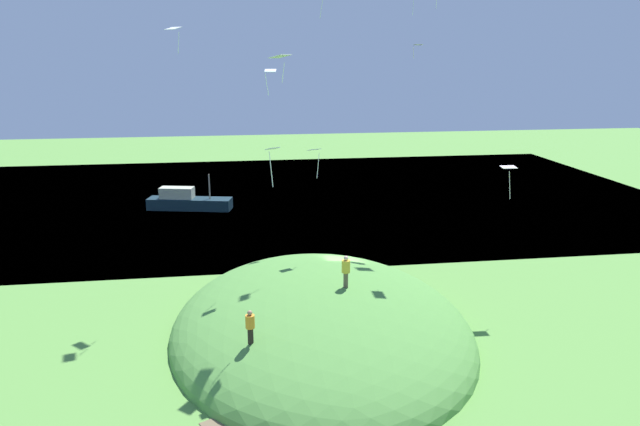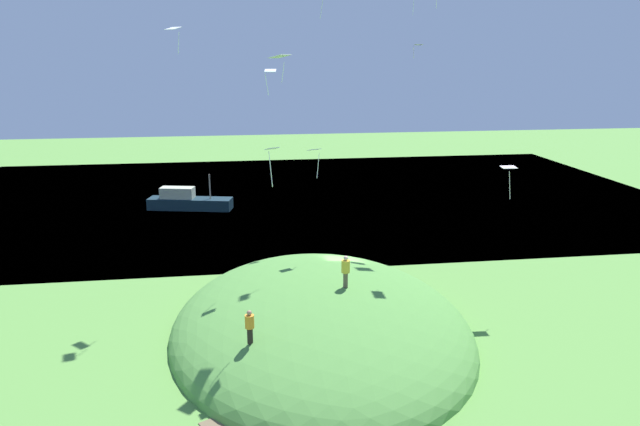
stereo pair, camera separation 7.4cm
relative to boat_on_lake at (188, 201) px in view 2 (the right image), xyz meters
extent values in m
plane|color=#59903E|center=(22.83, 11.94, -0.81)|extent=(160.00, 160.00, 0.00)
cube|color=#3F6897|center=(-4.33, 11.94, -1.01)|extent=(47.13, 80.00, 0.40)
ellipsoid|color=#528D3E|center=(28.86, 9.59, -0.81)|extent=(21.58, 16.91, 5.44)
cube|color=#142932|center=(0.06, 0.26, -0.24)|extent=(3.73, 8.69, 1.14)
cube|color=#AEB496|center=(-0.22, -0.98, 0.88)|extent=(2.06, 3.58, 1.11)
cylinder|color=gray|center=(0.51, 2.33, 1.58)|extent=(0.14, 0.14, 2.49)
cube|color=brown|center=(29.26, 10.94, 2.31)|extent=(0.18, 0.28, 0.89)
cylinder|color=gold|center=(29.26, 10.94, 3.11)|extent=(0.55, 0.55, 0.70)
sphere|color=beige|center=(29.26, 10.94, 3.59)|extent=(0.27, 0.27, 0.27)
cube|color=black|center=(33.86, 5.53, 1.62)|extent=(0.25, 0.27, 0.81)
cylinder|color=orange|center=(33.86, 5.53, 2.34)|extent=(0.62, 0.62, 0.64)
sphere|color=#A2795D|center=(33.86, 5.53, 2.78)|extent=(0.24, 0.24, 0.24)
cube|color=white|center=(22.75, 10.05, 8.60)|extent=(0.77, 0.90, 0.15)
cylinder|color=white|center=(22.92, 10.28, 7.60)|extent=(0.13, 0.20, 1.62)
cube|color=silver|center=(26.82, 21.16, 7.95)|extent=(0.66, 0.92, 0.09)
cylinder|color=silver|center=(27.06, 21.22, 6.89)|extent=(0.27, 0.11, 1.66)
cylinder|color=white|center=(17.02, 17.88, 17.71)|extent=(0.14, 0.11, 1.22)
cube|color=silver|center=(13.66, 19.41, 15.17)|extent=(0.51, 0.70, 0.07)
cylinder|color=silver|center=(13.45, 19.12, 14.58)|extent=(0.13, 0.07, 0.84)
cylinder|color=white|center=(13.98, 11.80, 17.81)|extent=(0.20, 0.26, 1.64)
cube|color=white|center=(28.88, 7.53, 14.31)|extent=(1.37, 1.28, 0.20)
cylinder|color=white|center=(29.17, 7.65, 13.51)|extent=(0.15, 0.17, 1.04)
cube|color=white|center=(24.18, 7.31, 13.51)|extent=(0.54, 0.72, 0.17)
cylinder|color=white|center=(23.98, 7.10, 12.71)|extent=(0.13, 0.22, 1.26)
cube|color=white|center=(31.52, 6.90, 10.08)|extent=(0.64, 0.73, 0.15)
cylinder|color=white|center=(31.39, 6.81, 9.07)|extent=(0.24, 0.17, 1.72)
cube|color=white|center=(21.59, 1.71, 15.92)|extent=(1.10, 1.10, 0.19)
cylinder|color=white|center=(21.83, 1.99, 15.06)|extent=(0.06, 0.16, 1.27)
cylinder|color=brown|center=(19.52, 8.50, -0.20)|extent=(0.14, 0.14, 1.24)
camera|label=1|loc=(59.01, 5.22, 14.32)|focal=32.74mm
camera|label=2|loc=(59.02, 5.29, 14.32)|focal=32.74mm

